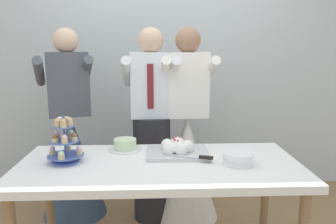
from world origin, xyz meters
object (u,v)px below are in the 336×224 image
object	(u,v)px
cupcake_stand	(65,142)
round_cake	(125,145)
plate_stack	(238,158)
dessert_table	(159,173)
person_bride	(187,154)
person_guest	(72,153)
main_cake_tray	(177,149)
person_groom	(152,136)

from	to	relation	value
cupcake_stand	round_cake	xyz separation A→B (m)	(0.36, 0.23, -0.10)
plate_stack	dessert_table	bearing A→B (deg)	174.60
person_bride	person_guest	size ratio (longest dim) A/B	1.00
main_cake_tray	round_cake	xyz separation A→B (m)	(-0.37, 0.12, -0.01)
dessert_table	plate_stack	distance (m)	0.51
dessert_table	plate_stack	size ratio (longest dim) A/B	9.17
person_guest	person_groom	bearing A→B (deg)	-7.10
person_groom	person_bride	size ratio (longest dim) A/B	1.00
main_cake_tray	person_groom	size ratio (longest dim) A/B	0.26
cupcake_stand	main_cake_tray	bearing A→B (deg)	8.64
person_bride	round_cake	bearing A→B (deg)	-136.87
cupcake_stand	person_guest	world-z (taller)	person_guest
round_cake	person_bride	world-z (taller)	person_bride
dessert_table	person_bride	world-z (taller)	person_bride
dessert_table	round_cake	bearing A→B (deg)	131.38
person_groom	dessert_table	bearing A→B (deg)	-85.90
dessert_table	main_cake_tray	bearing A→B (deg)	49.24
cupcake_stand	person_guest	size ratio (longest dim) A/B	0.18
cupcake_stand	main_cake_tray	distance (m)	0.74
plate_stack	person_groom	world-z (taller)	person_groom
main_cake_tray	person_groom	xyz separation A→B (m)	(-0.18, 0.58, -0.07)
main_cake_tray	person_guest	xyz separation A→B (m)	(-0.88, 0.66, -0.23)
dessert_table	cupcake_stand	xyz separation A→B (m)	(-0.60, 0.04, 0.21)
cupcake_stand	person_guest	bearing A→B (deg)	101.54
cupcake_stand	round_cake	world-z (taller)	cupcake_stand
round_cake	person_guest	world-z (taller)	person_guest
person_guest	main_cake_tray	bearing A→B (deg)	-36.86
plate_stack	person_bride	size ratio (longest dim) A/B	0.12
main_cake_tray	person_guest	distance (m)	1.13
cupcake_stand	round_cake	distance (m)	0.44
cupcake_stand	person_bride	distance (m)	1.14
dessert_table	person_groom	distance (m)	0.73
cupcake_stand	person_groom	bearing A→B (deg)	51.44
round_cake	main_cake_tray	bearing A→B (deg)	-18.44
dessert_table	round_cake	xyz separation A→B (m)	(-0.24, 0.27, 0.11)
dessert_table	cupcake_stand	bearing A→B (deg)	176.36
dessert_table	plate_stack	world-z (taller)	plate_stack
person_groom	person_bride	bearing A→B (deg)	1.33
person_groom	main_cake_tray	bearing A→B (deg)	-72.64
dessert_table	person_guest	world-z (taller)	person_guest
cupcake_stand	person_groom	size ratio (longest dim) A/B	0.18
dessert_table	main_cake_tray	distance (m)	0.23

